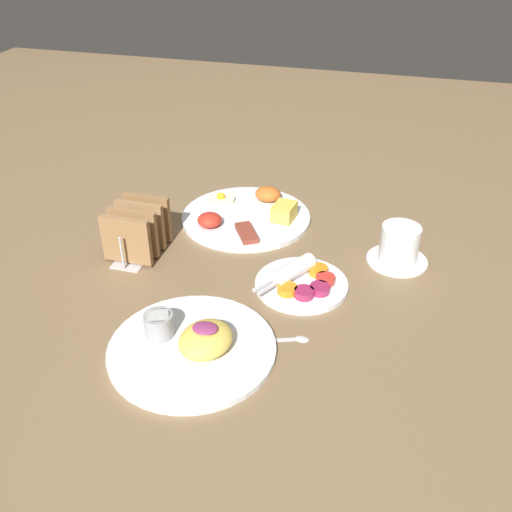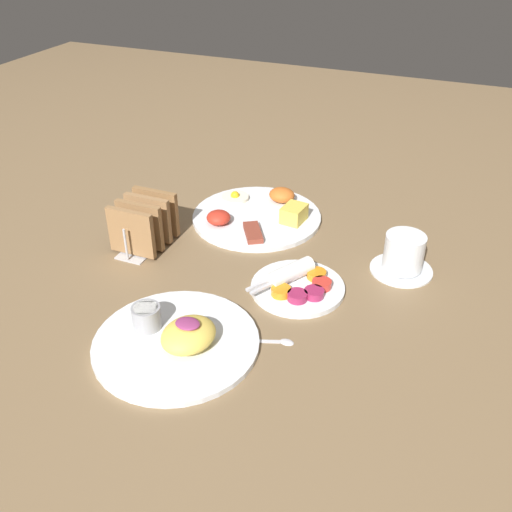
{
  "view_description": "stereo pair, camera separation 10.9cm",
  "coord_description": "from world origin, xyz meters",
  "px_view_note": "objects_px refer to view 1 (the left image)",
  "views": [
    {
      "loc": [
        0.32,
        -0.85,
        0.62
      ],
      "look_at": [
        0.07,
        0.03,
        0.03
      ],
      "focal_mm": 40.0,
      "sensor_mm": 36.0,
      "label": 1
    },
    {
      "loc": [
        0.42,
        -0.81,
        0.62
      ],
      "look_at": [
        0.07,
        0.03,
        0.03
      ],
      "focal_mm": 40.0,
      "sensor_mm": 36.0,
      "label": 2
    }
  ],
  "objects_px": {
    "plate_breakfast": "(247,214)",
    "plate_condiments": "(301,281)",
    "toast_rack": "(137,231)",
    "plate_foreground": "(193,344)",
    "coffee_cup": "(399,246)"
  },
  "relations": [
    {
      "from": "plate_condiments",
      "to": "coffee_cup",
      "type": "bearing_deg",
      "value": 39.25
    },
    {
      "from": "plate_foreground",
      "to": "coffee_cup",
      "type": "xyz_separation_m",
      "value": [
        0.3,
        0.35,
        0.02
      ]
    },
    {
      "from": "plate_breakfast",
      "to": "toast_rack",
      "type": "distance_m",
      "value": 0.26
    },
    {
      "from": "plate_breakfast",
      "to": "plate_condiments",
      "type": "distance_m",
      "value": 0.28
    },
    {
      "from": "plate_foreground",
      "to": "toast_rack",
      "type": "relative_size",
      "value": 1.82
    },
    {
      "from": "plate_breakfast",
      "to": "plate_foreground",
      "type": "distance_m",
      "value": 0.44
    },
    {
      "from": "toast_rack",
      "to": "plate_foreground",
      "type": "bearing_deg",
      "value": -49.83
    },
    {
      "from": "toast_rack",
      "to": "plate_condiments",
      "type": "bearing_deg",
      "value": -5.33
    },
    {
      "from": "plate_foreground",
      "to": "coffee_cup",
      "type": "bearing_deg",
      "value": 50.03
    },
    {
      "from": "plate_condiments",
      "to": "toast_rack",
      "type": "relative_size",
      "value": 1.17
    },
    {
      "from": "plate_breakfast",
      "to": "coffee_cup",
      "type": "height_order",
      "value": "coffee_cup"
    },
    {
      "from": "plate_foreground",
      "to": "toast_rack",
      "type": "bearing_deg",
      "value": 130.17
    },
    {
      "from": "plate_breakfast",
      "to": "toast_rack",
      "type": "bearing_deg",
      "value": -132.06
    },
    {
      "from": "toast_rack",
      "to": "coffee_cup",
      "type": "height_order",
      "value": "toast_rack"
    },
    {
      "from": "plate_condiments",
      "to": "toast_rack",
      "type": "distance_m",
      "value": 0.35
    }
  ]
}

